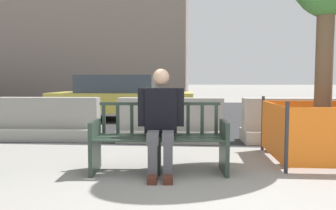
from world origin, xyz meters
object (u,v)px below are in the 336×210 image
(jersey_barrier_left, at_px, (49,122))
(jersey_barrier_right, at_px, (296,125))
(construction_fence, at_px, (322,130))
(street_bench, at_px, (159,141))
(seated_person, at_px, (161,119))
(jersey_barrier_centre, at_px, (171,124))
(car_taxi_near, at_px, (122,97))

(jersey_barrier_left, distance_m, jersey_barrier_right, 4.79)
(jersey_barrier_left, distance_m, construction_fence, 4.91)
(street_bench, xyz_separation_m, seated_person, (0.02, -0.06, 0.29))
(seated_person, relative_size, construction_fence, 0.92)
(jersey_barrier_centre, xyz_separation_m, construction_fence, (2.28, -1.37, 0.11))
(street_bench, xyz_separation_m, construction_fence, (2.29, 0.74, 0.06))
(seated_person, relative_size, jersey_barrier_centre, 0.65)
(street_bench, bearing_deg, construction_fence, 17.96)
(jersey_barrier_centre, relative_size, jersey_barrier_left, 1.00)
(street_bench, bearing_deg, jersey_barrier_centre, 89.86)
(jersey_barrier_centre, relative_size, jersey_barrier_right, 0.99)
(car_taxi_near, bearing_deg, jersey_barrier_centre, -64.14)
(jersey_barrier_left, relative_size, car_taxi_near, 0.48)
(seated_person, distance_m, jersey_barrier_right, 3.26)
(street_bench, xyz_separation_m, jersey_barrier_right, (2.38, 2.18, -0.06))
(street_bench, relative_size, construction_fence, 1.20)
(seated_person, relative_size, jersey_barrier_left, 0.65)
(jersey_barrier_right, bearing_deg, construction_fence, -93.45)
(jersey_barrier_right, height_order, construction_fence, construction_fence)
(street_bench, relative_size, jersey_barrier_right, 0.85)
(jersey_barrier_right, bearing_deg, street_bench, -137.51)
(jersey_barrier_centre, bearing_deg, construction_fence, -31.02)
(jersey_barrier_right, bearing_deg, jersey_barrier_left, -179.61)
(construction_fence, height_order, car_taxi_near, car_taxi_near)
(street_bench, relative_size, car_taxi_near, 0.41)
(seated_person, xyz_separation_m, jersey_barrier_left, (-2.44, 2.20, -0.35))
(street_bench, relative_size, seated_person, 1.31)
(jersey_barrier_centre, distance_m, jersey_barrier_right, 2.37)
(jersey_barrier_centre, height_order, construction_fence, construction_fence)
(jersey_barrier_left, bearing_deg, jersey_barrier_centre, -0.66)
(jersey_barrier_centre, distance_m, construction_fence, 2.67)
(seated_person, bearing_deg, car_taxi_near, 106.83)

